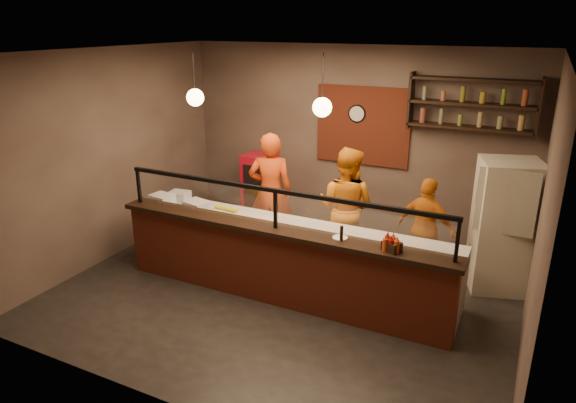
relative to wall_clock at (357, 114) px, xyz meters
The scene contains 29 objects.
floor 3.24m from the wall_clock, 92.33° to the right, with size 6.00×6.00×0.00m, color black.
ceiling 2.70m from the wall_clock, 92.33° to the right, with size 6.00×6.00×0.00m, color #3D342F.
wall_back 0.51m from the wall_clock, 158.20° to the left, with size 6.00×6.00×0.00m, color #6E5C51.
wall_left 3.99m from the wall_clock, 141.57° to the right, with size 5.00×5.00×0.00m, color #6E5C51.
wall_right 3.84m from the wall_clock, 40.31° to the right, with size 5.00×5.00×0.00m, color #6E5C51.
wall_front 4.99m from the wall_clock, 91.16° to the right, with size 6.00×6.00×0.00m, color #6E5C51.
brick_patch 0.22m from the wall_clock, ahead, with size 1.60×0.04×1.30m, color maroon.
service_counter 3.19m from the wall_clock, 92.08° to the right, with size 4.60×0.25×1.00m, color maroon.
counter_ledge 2.96m from the wall_clock, 92.08° to the right, with size 4.70×0.37×0.06m, color black.
worktop_cabinet 2.81m from the wall_clock, 92.53° to the right, with size 4.60×0.75×0.85m, color gray.
worktop 2.57m from the wall_clock, 92.53° to the right, with size 4.60×0.75×0.05m, color beige.
sneeze_guard 2.86m from the wall_clock, 92.08° to the right, with size 4.50×0.05×0.52m.
wall_shelving 1.83m from the wall_clock, ahead, with size 1.84×0.28×0.85m.
wall_clock is the anchor object (origin of this frame).
pendant_left 2.81m from the wall_clock, 125.30° to the right, with size 0.24×0.24×0.77m.
pendant_right 2.32m from the wall_clock, 82.44° to the right, with size 0.24×0.24×0.77m.
cook_left 1.96m from the wall_clock, 127.24° to the right, with size 0.70×0.46×1.93m, color #E14715.
cook_mid 1.78m from the wall_clock, 76.10° to the right, with size 0.89×0.70×1.84m, color orange.
cook_right 2.35m from the wall_clock, 38.54° to the right, with size 0.88×0.37×1.50m, color orange.
fridge 2.95m from the wall_clock, 22.38° to the right, with size 0.76×0.71×1.83m, color beige.
red_cooler 2.26m from the wall_clock, 169.66° to the right, with size 0.55×0.50×1.28m, color red.
pizza_dough 2.71m from the wall_clock, 103.08° to the right, with size 0.54×0.54×0.01m, color beige.
prep_tub_a 3.08m from the wall_clock, 123.88° to the right, with size 0.34×0.27×0.17m, color silver.
prep_tub_b 3.19m from the wall_clock, 135.63° to the right, with size 0.30×0.24×0.15m, color silver.
prep_tub_c 3.45m from the wall_clock, 133.51° to the right, with size 0.33×0.27×0.17m, color white.
rolling_pin 2.74m from the wall_clock, 120.13° to the right, with size 0.07×0.07×0.39m, color yellow.
condiment_caddy 3.27m from the wall_clock, 63.06° to the right, with size 0.20×0.15×0.11m, color black.
pepper_mill 3.04m from the wall_clock, 73.99° to the right, with size 0.04×0.04×0.19m, color black.
small_plate 3.00m from the wall_clock, 74.38° to the right, with size 0.19×0.19×0.01m, color silver.
Camera 1 is at (2.81, -5.66, 3.56)m, focal length 32.00 mm.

